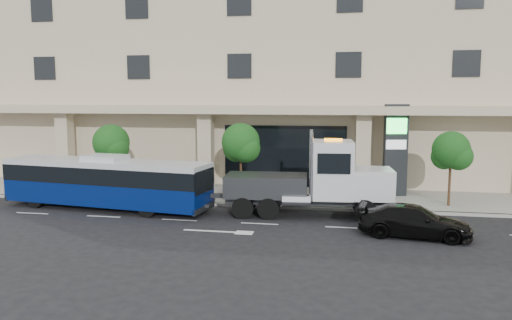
% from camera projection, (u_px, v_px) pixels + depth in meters
% --- Properties ---
extents(ground, '(120.00, 120.00, 0.00)m').
position_uv_depth(ground, '(265.00, 216.00, 25.20)').
color(ground, black).
rests_on(ground, ground).
extents(sidewalk, '(120.00, 6.00, 0.15)m').
position_uv_depth(sidewalk, '(278.00, 196.00, 30.07)').
color(sidewalk, gray).
rests_on(sidewalk, ground).
extents(curb, '(120.00, 0.30, 0.15)m').
position_uv_depth(curb, '(271.00, 206.00, 27.14)').
color(curb, gray).
rests_on(curb, ground).
extents(convention_center, '(60.00, 17.60, 20.00)m').
position_uv_depth(convention_center, '(297.00, 46.00, 39.00)').
color(convention_center, '#C4B593').
rests_on(convention_center, ground).
extents(tree_left, '(2.27, 2.20, 4.22)m').
position_uv_depth(tree_left, '(112.00, 145.00, 30.09)').
color(tree_left, '#422B19').
rests_on(tree_left, sidewalk).
extents(tree_mid, '(2.28, 2.20, 4.38)m').
position_uv_depth(tree_mid, '(241.00, 145.00, 28.64)').
color(tree_mid, '#422B19').
rests_on(tree_mid, sidewalk).
extents(tree_right, '(2.10, 2.00, 4.04)m').
position_uv_depth(tree_right, '(452.00, 153.00, 26.63)').
color(tree_right, '#422B19').
rests_on(tree_right, sidewalk).
extents(city_bus, '(11.78, 4.01, 2.93)m').
position_uv_depth(city_bus, '(106.00, 182.00, 26.72)').
color(city_bus, black).
rests_on(city_bus, ground).
extents(tow_truck, '(9.51, 2.91, 4.32)m').
position_uv_depth(tow_truck, '(316.00, 181.00, 25.14)').
color(tow_truck, '#2D3033').
rests_on(tow_truck, ground).
extents(black_sedan, '(4.95, 2.56, 1.37)m').
position_uv_depth(black_sedan, '(414.00, 221.00, 21.45)').
color(black_sedan, black).
rests_on(black_sedan, ground).
extents(signage_pylon, '(1.42, 0.75, 5.44)m').
position_uv_depth(signage_pylon, '(396.00, 149.00, 29.45)').
color(signage_pylon, black).
rests_on(signage_pylon, sidewalk).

